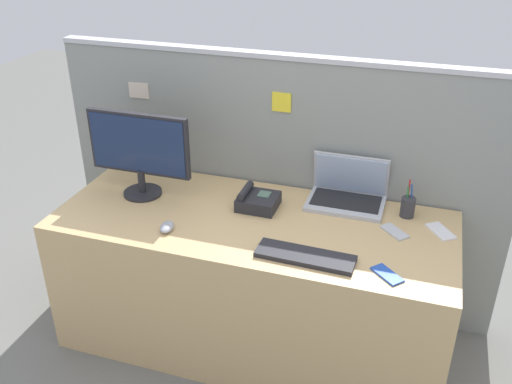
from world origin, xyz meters
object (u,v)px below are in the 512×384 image
(laptop, at_px, (348,192))
(desktop_monitor, at_px, (139,149))
(cell_phone_blue_case, at_px, (387,275))
(cell_phone_white_slab, at_px, (441,231))
(computer_mouse_right_hand, at_px, (167,227))
(desk_phone, at_px, (257,201))
(pen_cup, at_px, (408,207))
(keyboard_main, at_px, (305,256))
(cell_phone_silver_slab, at_px, (394,232))

(laptop, bearing_deg, desktop_monitor, -166.89)
(cell_phone_blue_case, relative_size, cell_phone_white_slab, 0.93)
(desktop_monitor, bearing_deg, computer_mouse_right_hand, -46.61)
(laptop, xyz_separation_m, desk_phone, (-0.41, -0.19, -0.02))
(desktop_monitor, bearing_deg, pen_cup, 7.82)
(computer_mouse_right_hand, height_order, cell_phone_blue_case, computer_mouse_right_hand)
(desk_phone, relative_size, cell_phone_blue_case, 1.38)
(keyboard_main, relative_size, cell_phone_blue_case, 3.06)
(keyboard_main, relative_size, cell_phone_silver_slab, 3.05)
(laptop, distance_m, desk_phone, 0.45)
(laptop, distance_m, cell_phone_white_slab, 0.48)
(cell_phone_white_slab, bearing_deg, laptop, 125.85)
(desktop_monitor, height_order, computer_mouse_right_hand, desktop_monitor)
(cell_phone_blue_case, bearing_deg, laptop, 67.20)
(computer_mouse_right_hand, distance_m, pen_cup, 1.13)
(desktop_monitor, xyz_separation_m, keyboard_main, (0.92, -0.31, -0.24))
(laptop, relative_size, cell_phone_white_slab, 2.54)
(cell_phone_blue_case, bearing_deg, cell_phone_white_slab, 16.96)
(cell_phone_silver_slab, bearing_deg, pen_cup, 31.19)
(desk_phone, relative_size, pen_cup, 1.02)
(keyboard_main, distance_m, pen_cup, 0.62)
(cell_phone_silver_slab, height_order, cell_phone_white_slab, same)
(computer_mouse_right_hand, height_order, pen_cup, pen_cup)
(pen_cup, bearing_deg, cell_phone_silver_slab, -103.37)
(desk_phone, bearing_deg, cell_phone_blue_case, -29.13)
(keyboard_main, xyz_separation_m, pen_cup, (0.38, 0.49, 0.04))
(pen_cup, xyz_separation_m, cell_phone_white_slab, (0.16, -0.10, -0.05))
(laptop, relative_size, pen_cup, 2.01)
(desktop_monitor, distance_m, keyboard_main, 1.00)
(computer_mouse_right_hand, height_order, cell_phone_white_slab, computer_mouse_right_hand)
(cell_phone_silver_slab, bearing_deg, keyboard_main, 178.52)
(keyboard_main, relative_size, cell_phone_white_slab, 2.85)
(cell_phone_blue_case, height_order, cell_phone_silver_slab, same)
(desktop_monitor, bearing_deg, cell_phone_white_slab, 3.05)
(desktop_monitor, xyz_separation_m, cell_phone_silver_slab, (1.26, 0.01, -0.24))
(desktop_monitor, xyz_separation_m, desk_phone, (0.60, 0.04, -0.21))
(cell_phone_silver_slab, xyz_separation_m, cell_phone_white_slab, (0.20, 0.07, 0.00))
(computer_mouse_right_hand, xyz_separation_m, cell_phone_silver_slab, (0.99, 0.30, -0.01))
(computer_mouse_right_hand, relative_size, cell_phone_silver_slab, 0.73)
(cell_phone_silver_slab, bearing_deg, laptop, 93.32)
(keyboard_main, xyz_separation_m, cell_phone_silver_slab, (0.34, 0.32, -0.01))
(desktop_monitor, distance_m, computer_mouse_right_hand, 0.46)
(computer_mouse_right_hand, relative_size, pen_cup, 0.54)
(laptop, height_order, cell_phone_blue_case, laptop)
(keyboard_main, xyz_separation_m, computer_mouse_right_hand, (-0.65, 0.03, 0.01))
(desktop_monitor, height_order, keyboard_main, desktop_monitor)
(cell_phone_blue_case, bearing_deg, desktop_monitor, 117.85)
(keyboard_main, height_order, cell_phone_blue_case, keyboard_main)
(keyboard_main, distance_m, cell_phone_silver_slab, 0.47)
(cell_phone_white_slab, bearing_deg, keyboard_main, -178.93)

